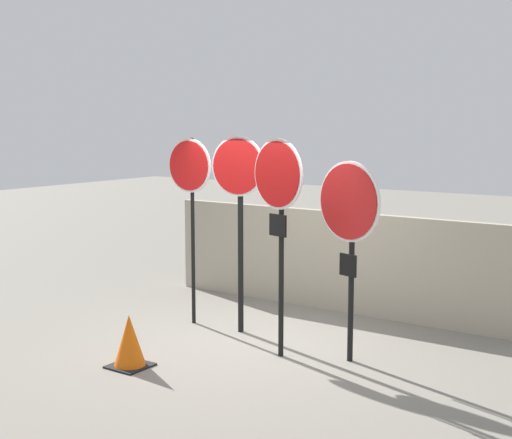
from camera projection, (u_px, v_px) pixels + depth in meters
ground_plane at (257, 345)px, 8.80m from camera, size 40.00×40.00×0.00m
fence_back at (335, 261)px, 10.33m from camera, size 5.55×0.12×1.46m
stop_sign_0 at (190, 181)px, 9.46m from camera, size 0.72×0.11×2.52m
stop_sign_1 at (239, 190)px, 9.05m from camera, size 0.76×0.16×2.55m
stop_sign_2 at (278, 194)px, 8.09m from camera, size 0.78×0.25×2.55m
stop_sign_3 at (349, 217)px, 7.94m from camera, size 0.88×0.29×2.30m
traffic_cone_0 at (129, 341)px, 7.97m from camera, size 0.43×0.43×0.60m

